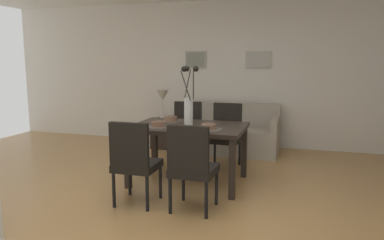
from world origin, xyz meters
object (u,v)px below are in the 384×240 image
at_px(table_lamp, 163,98).
at_px(framed_picture_center, 258,60).
at_px(dining_chair_near_left, 134,159).
at_px(framed_picture_left, 195,60).
at_px(sofa, 226,135).
at_px(dining_chair_far_right, 226,132).
at_px(side_table, 163,133).
at_px(dining_table, 189,132).
at_px(bowl_near_left, 159,124).
at_px(bowl_far_left, 209,126).
at_px(bowl_near_right, 171,118).
at_px(centerpiece_vase, 189,103).
at_px(dining_chair_near_right, 186,129).
at_px(dining_chair_far_left, 192,164).

xyz_separation_m(table_lamp, framed_picture_center, (1.58, 0.58, 0.66)).
bearing_deg(dining_chair_near_left, framed_picture_left, 94.55).
height_order(sofa, table_lamp, table_lamp).
distance_m(dining_chair_far_right, framed_picture_left, 1.95).
xyz_separation_m(dining_chair_near_left, side_table, (-0.68, 2.58, -0.25)).
relative_size(dining_table, dining_chair_far_right, 1.52).
relative_size(bowl_near_left, bowl_far_left, 1.00).
relative_size(bowl_near_right, framed_picture_left, 0.43).
relative_size(dining_chair_far_right, centerpiece_vase, 1.25).
relative_size(dining_chair_near_right, side_table, 1.77).
height_order(dining_chair_near_right, dining_chair_far_left, same).
relative_size(dining_chair_far_left, bowl_far_left, 5.41).
height_order(dining_chair_near_left, bowl_near_left, dining_chair_near_left).
xyz_separation_m(bowl_near_right, sofa, (0.43, 1.57, -0.50)).
relative_size(dining_chair_far_left, dining_chair_far_right, 1.00).
height_order(dining_table, dining_chair_far_right, dining_chair_far_right).
bearing_deg(dining_chair_near_left, bowl_near_right, 89.60).
relative_size(sofa, framed_picture_left, 4.49).
xyz_separation_m(bowl_near_left, side_table, (-0.69, 1.90, -0.52)).
bearing_deg(framed_picture_left, dining_chair_far_left, -74.32).
bearing_deg(bowl_far_left, centerpiece_vase, 145.34).
distance_m(dining_table, side_table, 2.00).
xyz_separation_m(dining_chair_near_right, bowl_near_left, (0.00, -1.11, 0.27)).
distance_m(dining_chair_near_right, dining_chair_far_left, 1.89).
bearing_deg(dining_table, bowl_near_left, -145.58).
distance_m(bowl_far_left, framed_picture_center, 2.61).
bearing_deg(framed_picture_center, bowl_far_left, -95.97).
bearing_deg(framed_picture_center, bowl_near_right, -113.47).
bearing_deg(dining_chair_near_left, dining_chair_near_right, 89.75).
relative_size(bowl_near_right, framed_picture_center, 0.39).
distance_m(dining_chair_near_left, dining_chair_far_right, 1.87).
height_order(dining_chair_far_right, framed_picture_center, framed_picture_center).
relative_size(bowl_far_left, table_lamp, 0.33).
bearing_deg(framed_picture_left, sofa, -34.91).
bearing_deg(dining_chair_far_left, dining_table, 109.27).
bearing_deg(bowl_far_left, dining_table, 145.58).
relative_size(dining_chair_near_left, dining_chair_far_right, 1.00).
xyz_separation_m(bowl_near_right, table_lamp, (-0.69, 1.47, 0.11)).
relative_size(centerpiece_vase, sofa, 0.42).
bearing_deg(bowl_near_left, dining_chair_far_right, 60.55).
height_order(bowl_near_right, framed_picture_center, framed_picture_center).
distance_m(bowl_far_left, side_table, 2.37).
height_order(bowl_far_left, sofa, bowl_far_left).
xyz_separation_m(sofa, framed_picture_center, (0.46, 0.48, 1.27)).
relative_size(dining_chair_near_left, table_lamp, 1.80).
bearing_deg(bowl_far_left, table_lamp, 124.69).
distance_m(dining_table, dining_chair_near_right, 0.96).
xyz_separation_m(bowl_far_left, side_table, (-1.32, 1.90, -0.52)).
xyz_separation_m(dining_chair_near_right, dining_chair_far_right, (0.61, -0.03, 0.00)).
xyz_separation_m(dining_chair_near_left, sofa, (0.44, 2.68, -0.23)).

